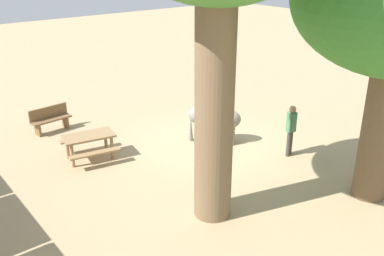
{
  "coord_description": "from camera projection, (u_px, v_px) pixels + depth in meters",
  "views": [
    {
      "loc": [
        -9.71,
        8.51,
        5.93
      ],
      "look_at": [
        -0.02,
        0.8,
        0.8
      ],
      "focal_mm": 40.34,
      "sensor_mm": 36.0,
      "label": 1
    }
  ],
  "objects": [
    {
      "name": "ground_plane",
      "position": [
        211.0,
        144.0,
        14.19
      ],
      "size": [
        60.0,
        60.0,
        0.0
      ],
      "primitive_type": "plane",
      "color": "tan"
    },
    {
      "name": "elephant",
      "position": [
        216.0,
        120.0,
        14.11
      ],
      "size": [
        1.64,
        1.63,
        1.21
      ],
      "rotation": [
        0.0,
        0.0,
        0.77
      ],
      "color": "gray",
      "rests_on": "ground_plane"
    },
    {
      "name": "person_handler",
      "position": [
        291.0,
        127.0,
        13.12
      ],
      "size": [
        0.32,
        0.47,
        1.62
      ],
      "rotation": [
        0.0,
        0.0,
        0.46
      ],
      "color": "#3F3833",
      "rests_on": "ground_plane"
    },
    {
      "name": "wooden_bench",
      "position": [
        50.0,
        118.0,
        15.07
      ],
      "size": [
        0.53,
        1.43,
        0.88
      ],
      "rotation": [
        0.0,
        0.0,
        1.67
      ],
      "color": "brown",
      "rests_on": "ground_plane"
    },
    {
      "name": "picnic_table_near",
      "position": [
        89.0,
        141.0,
        13.02
      ],
      "size": [
        1.73,
        1.75,
        0.78
      ],
      "rotation": [
        0.0,
        0.0,
        1.38
      ],
      "color": "#9E7A51",
      "rests_on": "ground_plane"
    }
  ]
}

